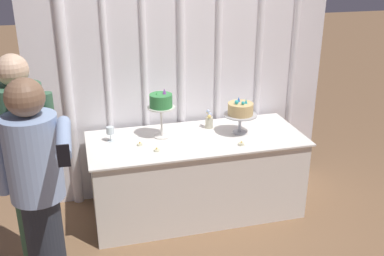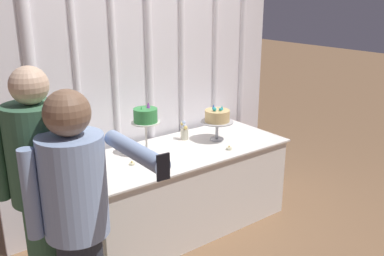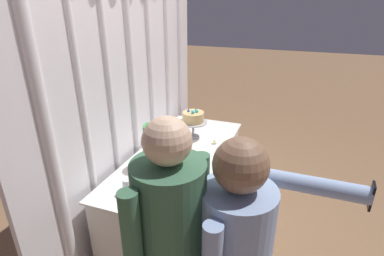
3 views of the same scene
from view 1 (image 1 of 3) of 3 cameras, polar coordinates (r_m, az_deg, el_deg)
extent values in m
plane|color=#846042|center=(4.27, 0.88, -11.01)|extent=(24.00, 24.00, 0.00)
cube|color=white|center=(4.25, -1.16, 8.79)|extent=(2.85, 0.04, 2.70)
cylinder|color=white|center=(4.12, -15.82, 7.51)|extent=(0.09, 0.09, 2.70)
cylinder|color=white|center=(4.13, -10.81, 7.98)|extent=(0.06, 0.06, 2.70)
cylinder|color=white|center=(4.16, -6.08, 8.37)|extent=(0.06, 0.06, 2.70)
cylinder|color=white|center=(4.23, -1.37, 8.70)|extent=(0.07, 0.07, 2.70)
cylinder|color=white|center=(4.32, 3.37, 8.97)|extent=(0.06, 0.06, 2.70)
cylinder|color=white|center=(4.47, 8.51, 9.19)|extent=(0.06, 0.06, 2.70)
cylinder|color=white|center=(4.62, 12.79, 9.33)|extent=(0.06, 0.06, 2.70)
cube|color=white|center=(4.16, 0.54, -6.06)|extent=(1.87, 0.76, 0.73)
cube|color=white|center=(4.00, 0.55, -1.35)|extent=(1.92, 0.81, 0.01)
cylinder|color=silver|center=(4.03, -3.84, -1.04)|extent=(0.14, 0.14, 0.01)
cylinder|color=silver|center=(3.98, -3.89, 0.77)|extent=(0.02, 0.02, 0.26)
cylinder|color=silver|center=(3.93, -3.94, 2.61)|extent=(0.24, 0.24, 0.01)
cylinder|color=#388E47|center=(3.91, -3.96, 3.47)|extent=(0.20, 0.20, 0.11)
cone|color=purple|center=(3.89, -3.53, 4.67)|extent=(0.03, 0.03, 0.05)
cone|color=green|center=(3.88, -4.50, 4.41)|extent=(0.02, 0.02, 0.03)
cylinder|color=#B2B2B7|center=(4.12, 6.03, -0.54)|extent=(0.13, 0.13, 0.01)
cylinder|color=#B2B2B7|center=(4.09, 6.08, 0.56)|extent=(0.03, 0.03, 0.16)
cylinder|color=#B2B2B7|center=(4.06, 6.13, 1.66)|extent=(0.30, 0.30, 0.01)
cylinder|color=#DBB775|center=(4.04, 6.16, 2.42)|extent=(0.23, 0.23, 0.11)
cone|color=#2DB2B7|center=(4.02, 6.86, 3.39)|extent=(0.03, 0.03, 0.04)
cone|color=blue|center=(4.07, 5.93, 3.65)|extent=(0.03, 0.03, 0.04)
sphere|color=#2DB2B7|center=(3.99, 5.67, 3.28)|extent=(0.04, 0.04, 0.04)
sphere|color=#2DB2B7|center=(3.99, 6.47, 3.17)|extent=(0.03, 0.03, 0.03)
cylinder|color=silver|center=(4.00, -10.23, -1.61)|extent=(0.06, 0.06, 0.00)
cylinder|color=silver|center=(3.98, -10.27, -1.14)|extent=(0.01, 0.01, 0.07)
cylinder|color=silver|center=(3.96, -10.33, -0.29)|extent=(0.07, 0.07, 0.06)
cylinder|color=beige|center=(4.20, 2.18, 0.68)|extent=(0.07, 0.07, 0.10)
sphere|color=#E5C666|center=(4.15, 2.20, 1.46)|extent=(0.04, 0.04, 0.04)
sphere|color=#E5C666|center=(4.20, 2.03, 2.00)|extent=(0.03, 0.03, 0.03)
sphere|color=silver|center=(4.15, 2.06, 2.15)|extent=(0.03, 0.03, 0.03)
sphere|color=#CC9EC6|center=(4.15, 2.25, 1.50)|extent=(0.03, 0.03, 0.03)
sphere|color=silver|center=(4.19, 2.29, 1.74)|extent=(0.04, 0.04, 0.04)
cylinder|color=beige|center=(3.87, -6.63, -2.08)|extent=(0.05, 0.05, 0.02)
sphere|color=#F9CC4C|center=(3.87, -6.64, -1.84)|extent=(0.01, 0.01, 0.01)
cylinder|color=beige|center=(3.75, -4.49, -2.81)|extent=(0.05, 0.05, 0.01)
sphere|color=#F9CC4C|center=(3.75, -4.50, -2.57)|extent=(0.01, 0.01, 0.01)
cylinder|color=beige|center=(3.87, 6.27, -2.04)|extent=(0.05, 0.05, 0.02)
sphere|color=#F9CC4C|center=(3.86, 6.28, -1.77)|extent=(0.01, 0.01, 0.01)
cylinder|color=#3D6B4C|center=(3.57, -19.24, -10.90)|extent=(0.32, 0.32, 0.92)
cylinder|color=#3D6B4C|center=(3.24, -20.86, 0.25)|extent=(0.44, 0.44, 0.57)
sphere|color=beige|center=(3.13, -21.81, 6.85)|extent=(0.21, 0.21, 0.21)
cylinder|color=#3D6B4C|center=(3.15, -17.53, -0.07)|extent=(0.08, 0.08, 0.50)
cylinder|color=#282D38|center=(3.35, -17.92, -14.23)|extent=(0.30, 0.30, 0.81)
cylinder|color=#93ADD6|center=(3.01, -19.44, -3.57)|extent=(0.42, 0.42, 0.56)
sphere|color=#846047|center=(2.86, -20.43, 3.66)|extent=(0.24, 0.24, 0.24)
cube|color=#334284|center=(2.85, -19.68, -4.37)|extent=(0.04, 0.02, 0.36)
cylinder|color=#93ADD6|center=(2.62, -15.94, -1.16)|extent=(0.08, 0.49, 0.08)
cube|color=black|center=(2.40, -15.94, -3.40)|extent=(0.06, 0.01, 0.12)
camera|label=2|loc=(1.30, -66.94, -2.99)|focal=39.66mm
camera|label=3|loc=(2.90, -44.70, 11.86)|focal=28.18mm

